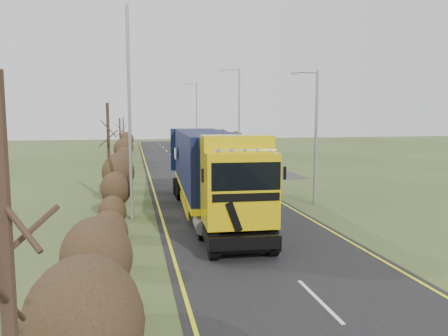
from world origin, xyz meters
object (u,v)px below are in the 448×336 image
car_red_hatchback (236,163)px  streetlight_near (315,132)px  speed_sign (251,163)px  car_blue_sedan (265,161)px  lorry (209,167)px

car_red_hatchback → streetlight_near: size_ratio=0.48×
car_red_hatchback → speed_sign: bearing=61.4°
speed_sign → streetlight_near: bearing=-83.9°
streetlight_near → car_blue_sedan: bearing=81.2°
lorry → car_blue_sedan: 22.80m
streetlight_near → lorry: bearing=-167.2°
car_blue_sedan → streetlight_near: bearing=87.9°
streetlight_near → speed_sign: bearing=96.1°
car_blue_sedan → speed_sign: size_ratio=1.79×
car_blue_sedan → car_red_hatchback: bearing=30.6°
car_red_hatchback → streetlight_near: bearing=67.4°
car_blue_sedan → lorry: bearing=71.8°
lorry → car_red_hatchback: lorry is taller
car_red_hatchback → lorry: bearing=48.0°
streetlight_near → speed_sign: size_ratio=3.80×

